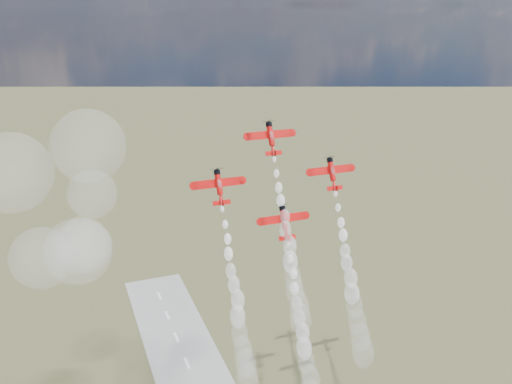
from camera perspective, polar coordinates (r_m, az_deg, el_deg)
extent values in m
cylinder|color=red|center=(142.64, 1.55, 5.96)|extent=(1.47, 3.70, 5.56)
cylinder|color=black|center=(143.22, 1.37, 7.10)|extent=(1.68, 1.97, 1.68)
cube|color=red|center=(143.03, 1.48, 6.05)|extent=(12.82, 1.12, 1.99)
cube|color=white|center=(141.91, 0.16, 5.93)|extent=(5.05, 0.28, 0.53)
cube|color=white|center=(144.46, 2.75, 6.14)|extent=(5.05, 0.28, 0.53)
cube|color=red|center=(141.69, 1.88, 4.12)|extent=(4.63, 0.62, 1.10)
cube|color=red|center=(140.94, 2.00, 4.10)|extent=(0.15, 2.20, 2.01)
ellipsoid|color=silver|center=(142.09, 1.64, 5.97)|extent=(1.16, 2.06, 2.80)
cone|color=red|center=(141.92, 1.81, 4.44)|extent=(1.47, 2.51, 3.10)
cylinder|color=red|center=(135.83, -3.94, 0.84)|extent=(1.47, 3.70, 5.56)
cylinder|color=black|center=(136.20, -4.12, 2.06)|extent=(1.68, 1.97, 1.68)
cube|color=red|center=(136.22, -4.00, 0.95)|extent=(12.82, 1.12, 1.99)
cube|color=white|center=(135.45, -5.42, 0.78)|extent=(5.05, 0.28, 0.53)
cube|color=white|center=(137.32, -2.63, 1.10)|extent=(5.05, 0.28, 0.53)
cube|color=red|center=(135.23, -3.63, -1.12)|extent=(4.63, 0.62, 1.10)
cube|color=red|center=(134.45, -3.53, -1.17)|extent=(0.15, 2.20, 2.01)
ellipsoid|color=silver|center=(135.27, -3.87, 0.83)|extent=(1.16, 2.06, 2.80)
cone|color=red|center=(135.40, -3.69, -0.77)|extent=(1.47, 2.51, 3.10)
cylinder|color=red|center=(147.69, 7.97, 2.21)|extent=(1.47, 3.70, 5.56)
cylinder|color=black|center=(148.03, 7.78, 3.33)|extent=(1.68, 1.97, 1.68)
cube|color=red|center=(148.05, 7.89, 2.30)|extent=(12.82, 1.12, 1.99)
cube|color=white|center=(146.58, 6.67, 2.16)|extent=(5.05, 0.28, 0.53)
cube|color=white|center=(149.80, 9.03, 2.42)|extent=(5.05, 0.28, 0.53)
cube|color=red|center=(147.13, 8.30, 0.41)|extent=(4.63, 0.62, 1.10)
cube|color=red|center=(146.42, 8.45, 0.37)|extent=(0.15, 2.20, 2.01)
ellipsoid|color=silver|center=(147.17, 8.08, 2.21)|extent=(1.16, 2.06, 2.80)
cone|color=red|center=(147.29, 8.23, 0.73)|extent=(1.47, 2.51, 3.10)
cylinder|color=red|center=(140.21, 2.98, -2.92)|extent=(1.47, 3.70, 5.56)
cylinder|color=black|center=(140.33, 2.79, -1.73)|extent=(1.68, 1.97, 1.68)
cube|color=red|center=(140.56, 2.90, -2.80)|extent=(12.82, 1.12, 1.99)
cube|color=white|center=(139.41, 1.58, -3.00)|extent=(5.05, 0.28, 0.53)
cube|color=white|center=(142.01, 4.17, -2.62)|extent=(5.05, 0.28, 0.53)
cube|color=red|center=(140.00, 3.31, -4.82)|extent=(4.63, 0.62, 1.10)
cube|color=red|center=(139.27, 3.45, -4.89)|extent=(0.15, 2.20, 2.01)
ellipsoid|color=silver|center=(139.67, 3.07, -2.94)|extent=(1.16, 2.06, 2.80)
cone|color=red|center=(140.09, 3.24, -4.48)|extent=(1.47, 2.51, 3.10)
sphere|color=white|center=(141.60, 1.95, 3.45)|extent=(1.02, 1.02, 1.01)
sphere|color=white|center=(141.06, 2.17, 1.97)|extent=(1.40, 1.40, 1.40)
sphere|color=white|center=(140.73, 2.40, 0.45)|extent=(1.78, 1.78, 1.78)
sphere|color=white|center=(140.41, 2.61, -0.95)|extent=(2.16, 2.16, 2.16)
sphere|color=white|center=(140.29, 3.03, -2.63)|extent=(2.55, 2.55, 2.55)
sphere|color=white|center=(139.98, 3.10, -4.02)|extent=(2.93, 2.93, 2.93)
sphere|color=white|center=(140.15, 3.57, -5.68)|extent=(3.32, 3.31, 3.31)
sphere|color=white|center=(140.10, 3.62, -7.37)|extent=(3.70, 3.70, 3.70)
sphere|color=white|center=(140.30, 3.89, -8.98)|extent=(4.08, 4.08, 4.08)
sphere|color=white|center=(140.25, 4.09, -10.25)|extent=(4.46, 4.46, 4.47)
sphere|color=white|center=(141.58, 4.56, -11.88)|extent=(4.85, 4.85, 4.85)
sphere|color=white|center=(142.61, 4.70, -13.21)|extent=(5.23, 5.23, 5.23)
sphere|color=white|center=(135.17, -3.58, -1.79)|extent=(1.02, 1.01, 1.01)
sphere|color=white|center=(135.04, -3.26, -3.44)|extent=(1.40, 1.40, 1.40)
sphere|color=white|center=(135.20, -3.01, -4.96)|extent=(1.78, 1.78, 1.78)
sphere|color=white|center=(134.81, -2.92, -6.51)|extent=(2.16, 2.16, 2.16)
sphere|color=white|center=(134.98, -2.67, -8.31)|extent=(2.55, 2.55, 2.55)
sphere|color=white|center=(135.17, -2.35, -9.74)|extent=(2.93, 2.93, 2.93)
sphere|color=white|center=(135.30, -1.94, -11.29)|extent=(3.31, 3.32, 3.31)
sphere|color=white|center=(135.71, -1.96, -12.94)|extent=(3.70, 3.70, 3.70)
sphere|color=white|center=(136.39, -1.74, -14.72)|extent=(4.08, 4.08, 4.08)
sphere|color=white|center=(137.14, -1.38, -16.30)|extent=(4.46, 4.46, 4.47)
sphere|color=white|center=(138.61, -1.15, -17.59)|extent=(4.85, 4.85, 4.85)
sphere|color=white|center=(138.62, -0.97, -18.99)|extent=(5.23, 5.23, 5.23)
sphere|color=white|center=(147.08, 8.38, -0.19)|extent=(1.02, 1.01, 1.01)
sphere|color=white|center=(147.07, 8.63, -1.65)|extent=(1.40, 1.40, 1.40)
sphere|color=white|center=(146.90, 8.94, -3.20)|extent=(1.78, 1.78, 1.78)
sphere|color=white|center=(146.64, 9.16, -4.52)|extent=(2.16, 2.16, 2.16)
sphere|color=white|center=(146.93, 9.36, -6.15)|extent=(2.55, 2.55, 2.55)
sphere|color=white|center=(147.15, 9.50, -7.34)|extent=(2.93, 2.93, 2.93)
sphere|color=white|center=(147.90, 9.94, -8.91)|extent=(3.31, 3.32, 3.31)
sphere|color=white|center=(147.65, 10.06, -10.49)|extent=(3.70, 3.70, 3.70)
sphere|color=white|center=(148.04, 10.34, -11.71)|extent=(4.08, 4.08, 4.08)
sphere|color=white|center=(148.60, 10.63, -13.33)|extent=(4.46, 4.46, 4.47)
sphere|color=white|center=(149.70, 10.92, -14.83)|extent=(4.85, 4.85, 4.85)
sphere|color=white|center=(150.29, 11.20, -16.23)|extent=(5.23, 5.23, 5.23)
sphere|color=white|center=(140.15, 3.42, -5.51)|extent=(1.02, 1.02, 1.01)
sphere|color=white|center=(140.27, 3.65, -7.00)|extent=(1.40, 1.40, 1.40)
sphere|color=white|center=(140.41, 3.97, -8.53)|extent=(1.78, 1.78, 1.78)
sphere|color=white|center=(140.77, 4.07, -10.12)|extent=(2.16, 2.16, 2.16)
sphere|color=white|center=(141.02, 4.33, -11.64)|extent=(2.55, 2.55, 2.55)
sphere|color=white|center=(142.11, 4.60, -13.06)|extent=(2.93, 2.93, 2.93)
sphere|color=white|center=(142.30, 4.93, -14.54)|extent=(3.32, 3.31, 3.31)
sphere|color=white|center=(142.45, 5.08, -16.04)|extent=(3.70, 3.70, 3.70)
sphere|color=white|center=(144.05, 5.30, -17.34)|extent=(4.08, 4.08, 4.08)
sphere|color=white|center=(144.98, 5.75, -18.92)|extent=(4.46, 4.46, 4.47)
sphere|color=white|center=(155.22, -17.69, -5.42)|extent=(15.24, 15.24, 15.24)
sphere|color=white|center=(152.26, -16.85, -0.22)|extent=(13.36, 13.36, 13.36)
sphere|color=white|center=(156.11, -21.66, -6.46)|extent=(16.72, 16.72, 16.72)
sphere|color=white|center=(151.53, -24.33, 1.86)|extent=(20.88, 20.88, 20.88)
sphere|color=white|center=(147.35, -18.19, -5.92)|extent=(17.42, 17.42, 17.42)
sphere|color=white|center=(139.01, -17.22, 4.63)|extent=(18.28, 18.28, 18.28)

